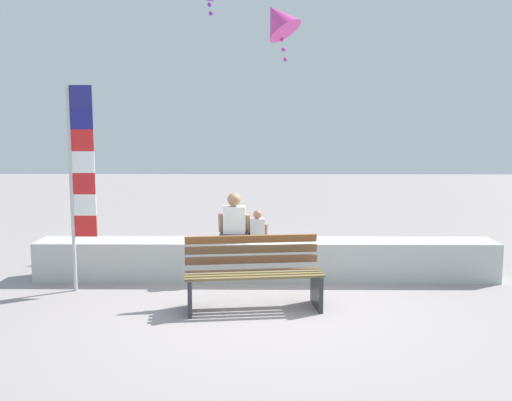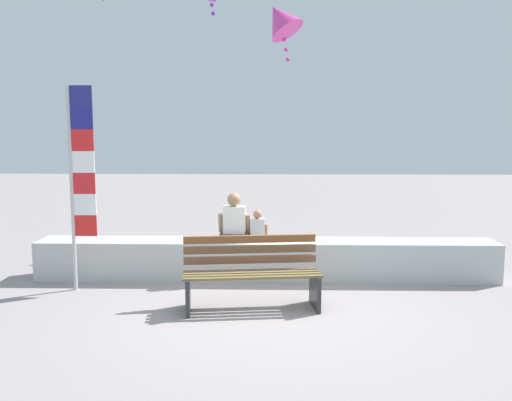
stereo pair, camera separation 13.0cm
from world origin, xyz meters
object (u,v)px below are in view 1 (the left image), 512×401
object	(u,v)px
person_adult	(234,222)
person_child	(257,229)
kite_magenta	(278,19)
flag_banner	(78,174)
park_bench	(253,275)

from	to	relation	value
person_adult	person_child	xyz separation A→B (m)	(0.35, 0.00, -0.10)
person_adult	kite_magenta	bearing A→B (deg)	76.29
person_adult	flag_banner	distance (m)	2.31
person_adult	person_child	bearing A→B (deg)	0.05
kite_magenta	flag_banner	bearing A→B (deg)	-128.00
park_bench	kite_magenta	xyz separation A→B (m)	(0.42, 4.29, 3.90)
person_child	person_adult	bearing A→B (deg)	-179.95
park_bench	person_adult	world-z (taller)	person_adult
person_child	kite_magenta	size ratio (longest dim) A/B	0.39
park_bench	flag_banner	size ratio (longest dim) A/B	0.63
flag_banner	kite_magenta	distance (m)	5.29
person_child	flag_banner	world-z (taller)	flag_banner
person_adult	person_child	distance (m)	0.36
park_bench	kite_magenta	size ratio (longest dim) A/B	1.48
person_adult	park_bench	bearing A→B (deg)	-77.32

